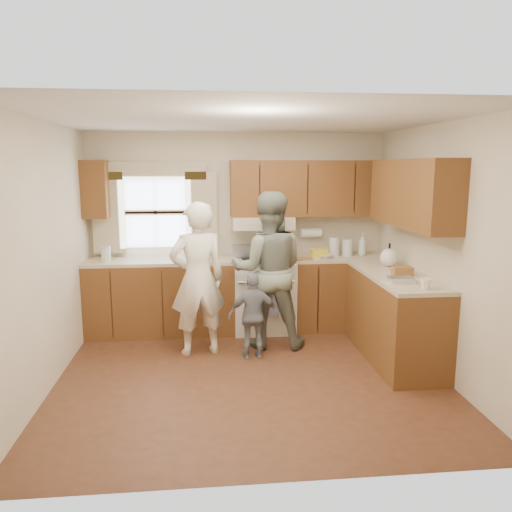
{
  "coord_description": "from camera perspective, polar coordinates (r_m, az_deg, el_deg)",
  "views": [
    {
      "loc": [
        -0.42,
        -4.71,
        2.08
      ],
      "look_at": [
        0.1,
        0.4,
        1.15
      ],
      "focal_mm": 35.0,
      "sensor_mm": 36.0,
      "label": 1
    }
  ],
  "objects": [
    {
      "name": "woman_right",
      "position": [
        5.73,
        1.41,
        -1.62
      ],
      "size": [
        0.95,
        0.77,
        1.8
      ],
      "primitive_type": "imported",
      "rotation": [
        0.0,
        0.0,
        3.03
      ],
      "color": "#253E2C",
      "rests_on": "ground"
    },
    {
      "name": "stove",
      "position": [
        6.4,
        0.85,
        -4.36
      ],
      "size": [
        0.76,
        0.67,
        1.07
      ],
      "color": "silver",
      "rests_on": "ground"
    },
    {
      "name": "woman_left",
      "position": [
        5.53,
        -6.69,
        -2.64
      ],
      "size": [
        0.7,
        0.55,
        1.71
      ],
      "primitive_type": "imported",
      "rotation": [
        0.0,
        0.0,
        3.39
      ],
      "color": "white",
      "rests_on": "ground"
    },
    {
      "name": "kitchen_fixtures",
      "position": [
        6.01,
        4.24,
        -1.7
      ],
      "size": [
        3.8,
        2.25,
        2.15
      ],
      "color": "#4C2D10",
      "rests_on": "ground"
    },
    {
      "name": "room",
      "position": [
        4.8,
        -0.7,
        0.31
      ],
      "size": [
        3.8,
        3.8,
        3.8
      ],
      "color": "#452815",
      "rests_on": "ground"
    },
    {
      "name": "child",
      "position": [
        5.46,
        -0.27,
        -6.83
      ],
      "size": [
        0.56,
        0.25,
        0.95
      ],
      "primitive_type": "imported",
      "rotation": [
        0.0,
        0.0,
        3.16
      ],
      "color": "gray",
      "rests_on": "ground"
    }
  ]
}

